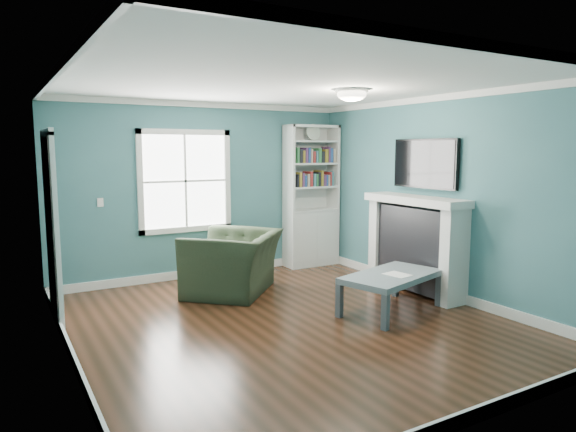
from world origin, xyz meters
TOP-DOWN VIEW (x-y plane):
  - floor at (0.00, 0.00)m, footprint 5.00×5.00m
  - room_walls at (0.00, 0.00)m, footprint 5.00×5.00m
  - trim at (0.00, 0.00)m, footprint 4.50×5.00m
  - window at (-0.30, 2.49)m, footprint 1.40×0.06m
  - bookshelf at (1.77, 2.30)m, footprint 0.90×0.35m
  - fireplace at (2.08, 0.20)m, footprint 0.44×1.58m
  - tv at (2.20, 0.20)m, footprint 0.06×1.10m
  - door at (-2.22, 1.40)m, footprint 0.12×0.98m
  - ceiling_fixture at (0.90, 0.10)m, footprint 0.38×0.38m
  - light_switch at (-1.50, 2.48)m, footprint 0.08×0.01m
  - recliner at (-0.03, 1.43)m, footprint 1.45×1.47m
  - coffee_table at (1.25, -0.26)m, footprint 1.40×1.01m
  - paper_sheet at (1.27, -0.34)m, footprint 0.27×0.32m

SIDE VIEW (x-z plane):
  - floor at x=0.00m, z-range 0.00..0.00m
  - coffee_table at x=1.25m, z-range 0.17..0.63m
  - paper_sheet at x=1.27m, z-range 0.46..0.46m
  - recliner at x=-0.03m, z-range 0.00..1.09m
  - fireplace at x=2.08m, z-range -0.01..1.29m
  - bookshelf at x=1.77m, z-range -0.23..2.08m
  - door at x=-2.22m, z-range -0.01..2.16m
  - light_switch at x=-1.50m, z-range 1.14..1.26m
  - trim at x=0.00m, z-range -0.06..2.54m
  - window at x=-0.30m, z-range 0.70..2.20m
  - room_walls at x=0.00m, z-range -0.92..4.08m
  - tv at x=2.20m, z-range 1.40..2.05m
  - ceiling_fixture at x=0.90m, z-range 2.47..2.63m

